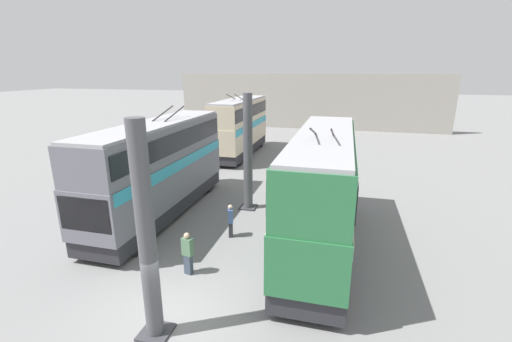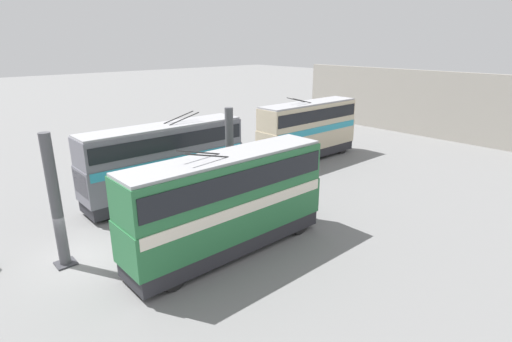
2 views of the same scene
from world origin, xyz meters
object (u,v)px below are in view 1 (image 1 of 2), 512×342
Objects in this scene: person_aisle_foreground at (188,252)px; bus_right_mid at (240,124)px; bus_left_near at (322,185)px; person_by_left_row at (276,212)px; person_aisle_midway at (231,220)px; bus_right_near at (159,164)px.

bus_right_mid is at bearing -155.51° from person_aisle_foreground.
bus_left_near is 3.23m from person_by_left_row.
bus_left_near reaches higher than person_aisle_midway.
bus_right_mid is at bearing 0.00° from bus_right_near.
person_aisle_midway is at bearing -176.85° from person_aisle_foreground.
person_aisle_midway is at bearing -109.15° from bus_right_near.
bus_right_mid is 16.10m from person_by_left_row.
bus_left_near reaches higher than bus_right_near.
bus_left_near is at bearing 35.87° from person_by_left_row.
bus_right_near is at bearing -180.00° from bus_right_mid.
bus_right_mid is 16.75m from person_aisle_midway.
person_aisle_midway is (-0.16, 4.13, -2.07)m from bus_left_near.
person_aisle_foreground is (-4.92, -3.88, -1.97)m from bus_right_near.
person_aisle_midway is (-16.00, -4.48, -2.07)m from bus_right_mid.
person_aisle_midway is (3.36, -0.59, -0.07)m from person_aisle_foreground.
bus_right_near is 5.16m from person_aisle_midway.
person_by_left_row is at bearing -163.96° from person_aisle_midway.
bus_right_near is at bearing -38.58° from person_aisle_midway.
person_aisle_foreground is at bearing -141.72° from bus_right_near.
person_aisle_foreground reaches higher than person_aisle_midway.
person_aisle_foreground is 5.35m from person_by_left_row.
person_aisle_midway is at bearing -164.38° from bus_right_mid.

